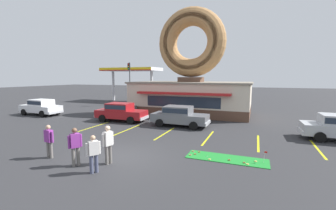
{
  "coord_description": "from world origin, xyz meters",
  "views": [
    {
      "loc": [
        6.08,
        -9.01,
        3.9
      ],
      "look_at": [
        0.56,
        5.0,
        2.0
      ],
      "focal_mm": 24.0,
      "sensor_mm": 36.0,
      "label": 1
    }
  ],
  "objects": [
    {
      "name": "golf_ball",
      "position": [
        3.99,
        1.49,
        0.05
      ],
      "size": [
        0.04,
        0.04,
        0.04
      ],
      "primitive_type": "sphere",
      "color": "white",
      "rests_on": "putting_mat"
    },
    {
      "name": "parking_stripe_right",
      "position": [
        9.33,
        5.0,
        0.0
      ],
      "size": [
        0.12,
        3.6,
        0.01
      ],
      "primitive_type": "cube",
      "color": "yellow",
      "rests_on": "ground"
    },
    {
      "name": "mini_donut_far_left",
      "position": [
        3.48,
        1.99,
        0.05
      ],
      "size": [
        0.13,
        0.13,
        0.04
      ],
      "primitive_type": "torus",
      "color": "brown",
      "rests_on": "putting_mat"
    },
    {
      "name": "gas_station_canopy",
      "position": [
        -12.46,
        22.23,
        4.86
      ],
      "size": [
        9.0,
        4.46,
        5.3
      ],
      "color": "silver",
      "rests_on": "ground"
    },
    {
      "name": "mini_donut_far_right",
      "position": [
        5.05,
        1.4,
        0.05
      ],
      "size": [
        0.13,
        0.13,
        0.04
      ],
      "primitive_type": "torus",
      "color": "brown",
      "rests_on": "putting_mat"
    },
    {
      "name": "pedestrian_hooded_kid",
      "position": [
        -3.09,
        -1.37,
        0.89
      ],
      "size": [
        0.59,
        0.27,
        1.62
      ],
      "color": "slate",
      "rests_on": "ground"
    },
    {
      "name": "pedestrian_leather_jacket_man",
      "position": [
        0.04,
        -0.97,
        0.98
      ],
      "size": [
        0.34,
        0.58,
        1.75
      ],
      "color": "slate",
      "rests_on": "ground"
    },
    {
      "name": "mini_donut_mid_left",
      "position": [
        5.72,
        1.31,
        0.05
      ],
      "size": [
        0.13,
        0.13,
        0.04
      ],
      "primitive_type": "torus",
      "color": "brown",
      "rests_on": "putting_mat"
    },
    {
      "name": "putting_mat",
      "position": [
        4.9,
        1.61,
        0.01
      ],
      "size": [
        3.79,
        1.2,
        0.03
      ],
      "primitive_type": "cube",
      "color": "#1E842D",
      "rests_on": "ground"
    },
    {
      "name": "putting_flag_pin",
      "position": [
        6.58,
        1.67,
        0.44
      ],
      "size": [
        0.13,
        0.01,
        0.55
      ],
      "color": "silver",
      "rests_on": "putting_mat"
    },
    {
      "name": "parking_stripe_mid_left",
      "position": [
        0.33,
        5.0,
        0.0
      ],
      "size": [
        0.12,
        3.6,
        0.01
      ],
      "primitive_type": "cube",
      "color": "yellow",
      "rests_on": "ground"
    },
    {
      "name": "pedestrian_blue_sweater_man",
      "position": [
        -1.16,
        -1.68,
        0.95
      ],
      "size": [
        0.4,
        0.52,
        1.71
      ],
      "color": "slate",
      "rests_on": "ground"
    },
    {
      "name": "ground_plane",
      "position": [
        0.0,
        0.0,
        0.0
      ],
      "size": [
        160.0,
        160.0,
        0.0
      ],
      "primitive_type": "plane",
      "color": "#2D2D30"
    },
    {
      "name": "mini_donut_mid_centre",
      "position": [
        6.2,
        1.66,
        0.05
      ],
      "size": [
        0.13,
        0.13,
        0.04
      ],
      "primitive_type": "torus",
      "color": "#E5C666",
      "rests_on": "putting_mat"
    },
    {
      "name": "mini_donut_near_left",
      "position": [
        3.36,
        1.6,
        0.05
      ],
      "size": [
        0.13,
        0.13,
        0.04
      ],
      "primitive_type": "torus",
      "color": "brown",
      "rests_on": "putting_mat"
    },
    {
      "name": "parking_stripe_centre",
      "position": [
        3.33,
        5.0,
        0.0
      ],
      "size": [
        0.12,
        3.6,
        0.01
      ],
      "primitive_type": "cube",
      "color": "yellow",
      "rests_on": "ground"
    },
    {
      "name": "donut_shop_building",
      "position": [
        -0.39,
        13.94,
        3.74
      ],
      "size": [
        12.3,
        6.75,
        10.96
      ],
      "color": "brown",
      "rests_on": "ground"
    },
    {
      "name": "mini_donut_near_right",
      "position": [
        5.87,
        1.18,
        0.05
      ],
      "size": [
        0.13,
        0.13,
        0.04
      ],
      "primitive_type": "torus",
      "color": "#E5C666",
      "rests_on": "putting_mat"
    },
    {
      "name": "mini_donut_mid_right",
      "position": [
        3.17,
        1.38,
        0.05
      ],
      "size": [
        0.13,
        0.13,
        0.04
      ],
      "primitive_type": "torus",
      "color": "#A5724C",
      "rests_on": "putting_mat"
    },
    {
      "name": "mini_donut_far_centre",
      "position": [
        4.17,
        1.15,
        0.05
      ],
      "size": [
        0.13,
        0.13,
        0.04
      ],
      "primitive_type": "torus",
      "color": "#E5C666",
      "rests_on": "putting_mat"
    },
    {
      "name": "parking_stripe_left",
      "position": [
        -2.67,
        5.0,
        0.0
      ],
      "size": [
        0.12,
        3.6,
        0.01
      ],
      "primitive_type": "cube",
      "color": "yellow",
      "rests_on": "ground"
    },
    {
      "name": "traffic_light_pole",
      "position": [
        -9.95,
        17.46,
        3.71
      ],
      "size": [
        0.28,
        0.47,
        5.8
      ],
      "color": "#595B60",
      "rests_on": "ground"
    },
    {
      "name": "pedestrian_clipboard_woman",
      "position": [
        0.06,
        -1.98,
        0.86
      ],
      "size": [
        0.41,
        0.51,
        1.57
      ],
      "color": "#474C66",
      "rests_on": "ground"
    },
    {
      "name": "car_white",
      "position": [
        -14.4,
        7.38,
        0.87
      ],
      "size": [
        4.64,
        2.14,
        1.6
      ],
      "color": "silver",
      "rests_on": "ground"
    },
    {
      "name": "trash_bin",
      "position": [
        -5.39,
        10.72,
        0.5
      ],
      "size": [
        0.57,
        0.57,
        0.97
      ],
      "color": "#51565B",
      "rests_on": "ground"
    },
    {
      "name": "car_red",
      "position": [
        -4.96,
        7.63,
        0.87
      ],
      "size": [
        4.64,
        2.14,
        1.6
      ],
      "color": "maroon",
      "rests_on": "ground"
    },
    {
      "name": "parking_stripe_far_left",
      "position": [
        -5.67,
        5.0,
        0.0
      ],
      "size": [
        0.12,
        3.6,
        0.01
      ],
      "primitive_type": "cube",
      "color": "yellow",
      "rests_on": "ground"
    },
    {
      "name": "car_grey",
      "position": [
        0.49,
        7.56,
        0.87
      ],
      "size": [
        4.57,
        2.01,
        1.6
      ],
      "color": "slate",
      "rests_on": "ground"
    },
    {
      "name": "parking_stripe_mid_right",
      "position": [
        6.33,
        5.0,
        0.0
      ],
      "size": [
        0.12,
        3.6,
        0.01
      ],
      "primitive_type": "cube",
      "color": "yellow",
      "rests_on": "ground"
    },
    {
      "name": "mini_donut_extra",
      "position": [
        3.15,
        1.97,
        0.05
      ],
      "size": [
        0.13,
        0.13,
        0.04
      ],
      "primitive_type": "torus",
      "color": "#A5724C",
      "rests_on": "putting_mat"
    }
  ]
}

